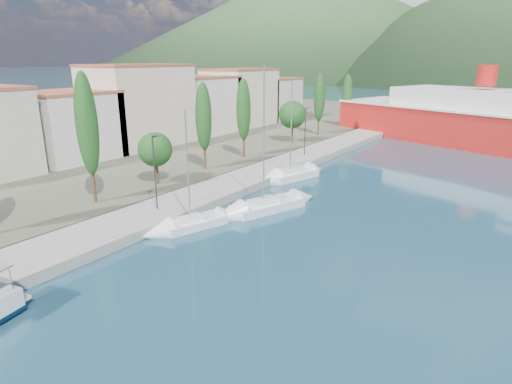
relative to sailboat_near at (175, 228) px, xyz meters
The scene contains 9 objects.
ground 108.87m from the sailboat_near, 87.02° to the left, with size 1400.00×1400.00×0.00m, color navy.
quay 15.09m from the sailboat_near, 102.75° to the left, with size 5.00×88.00×0.80m, color gray.
land_strip 48.16m from the sailboat_near, 149.12° to the left, with size 70.00×148.00×0.70m, color #565644.
town_buildings 37.12m from the sailboat_near, 135.78° to the left, with size 9.20×69.20×11.30m.
tree_row 23.86m from the sailboat_near, 113.56° to the left, with size 4.03×64.46×11.10m.
lamp_posts 5.59m from the sailboat_near, 144.43° to the left, with size 0.15×48.22×6.06m.
sailboat_near is the anchor object (origin of this frame).
sailboat_mid 6.55m from the sailboat_near, 69.12° to the left, with size 5.34×9.42×13.16m.
sailboat_far 16.65m from the sailboat_near, 92.99° to the left, with size 4.67×8.40×11.77m.
Camera 1 is at (16.70, -10.12, 12.64)m, focal length 30.00 mm.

